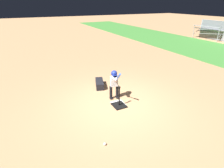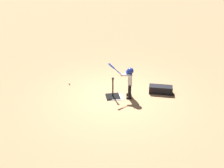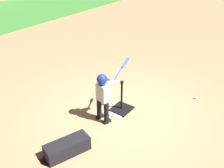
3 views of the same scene
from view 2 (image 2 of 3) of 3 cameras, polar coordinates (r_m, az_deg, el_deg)
ground_plane at (r=9.41m, az=0.66°, el=-2.73°), size 90.00×90.00×0.00m
home_plate at (r=9.36m, az=1.06°, el=-2.83°), size 0.45×0.45×0.02m
batting_tee at (r=9.33m, az=0.18°, el=-2.34°), size 0.48×0.44×0.76m
batter_child at (r=9.06m, az=3.73°, el=1.15°), size 0.86×0.38×1.31m
baseball at (r=10.35m, az=-9.26°, el=0.09°), size 0.07×0.07×0.07m
equipment_bag at (r=9.74m, az=10.53°, el=-1.17°), size 0.90×0.58×0.28m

